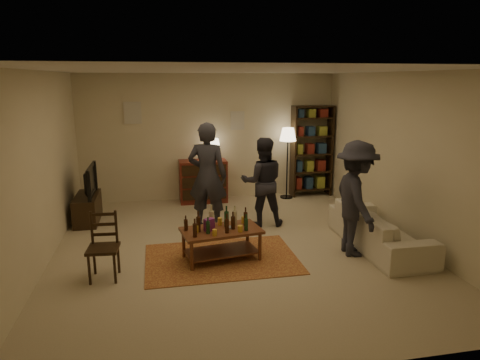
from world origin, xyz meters
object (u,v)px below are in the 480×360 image
object	(u,v)px
coffee_table	(221,233)
bookshelf	(311,150)
dining_chair	(104,243)
person_right	(262,182)
floor_lamp	(288,139)
dresser	(203,180)
sofa	(379,229)
person_by_sofa	(356,199)
tv_stand	(87,202)
person_left	(207,176)

from	to	relation	value
coffee_table	bookshelf	bearing A→B (deg)	51.09
dining_chair	person_right	bearing A→B (deg)	36.72
bookshelf	floor_lamp	distance (m)	0.67
dresser	sofa	xyz separation A→B (m)	(2.39, -3.11, -0.17)
person_right	bookshelf	bearing A→B (deg)	-124.78
dining_chair	floor_lamp	bearing A→B (deg)	46.86
dining_chair	bookshelf	world-z (taller)	bookshelf
floor_lamp	person_by_sofa	xyz separation A→B (m)	(0.05, -3.20, -0.45)
dining_chair	floor_lamp	distance (m)	4.90
dining_chair	bookshelf	size ratio (longest dim) A/B	0.45
dresser	bookshelf	world-z (taller)	bookshelf
coffee_table	person_by_sofa	bearing A→B (deg)	-5.19
dining_chair	tv_stand	size ratio (longest dim) A/B	0.86
person_left	dining_chair	bearing A→B (deg)	66.31
person_left	person_right	world-z (taller)	person_left
coffee_table	floor_lamp	world-z (taller)	floor_lamp
person_by_sofa	person_left	bearing A→B (deg)	57.09
tv_stand	person_right	bearing A→B (deg)	-14.11
person_by_sofa	coffee_table	bearing A→B (deg)	90.32
person_left	person_by_sofa	distance (m)	2.56
person_left	floor_lamp	bearing A→B (deg)	-120.68
floor_lamp	sofa	size ratio (longest dim) A/B	0.75
sofa	person_by_sofa	size ratio (longest dim) A/B	1.21
dresser	floor_lamp	bearing A→B (deg)	-1.97
dresser	person_right	world-z (taller)	person_right
bookshelf	person_by_sofa	xyz separation A→B (m)	(-0.55, -3.33, -0.17)
dining_chair	tv_stand	distance (m)	2.49
dining_chair	person_left	size ratio (longest dim) A/B	0.48
tv_stand	floor_lamp	xyz separation A→B (m)	(4.09, 0.85, 0.93)
dining_chair	person_right	world-z (taller)	person_right
tv_stand	bookshelf	xyz separation A→B (m)	(4.69, 0.98, 0.65)
dresser	person_by_sofa	bearing A→B (deg)	-59.87
person_right	person_by_sofa	xyz separation A→B (m)	(1.03, -1.56, 0.07)
person_right	coffee_table	bearing A→B (deg)	61.90
tv_stand	sofa	size ratio (longest dim) A/B	0.51
tv_stand	floor_lamp	bearing A→B (deg)	11.73
person_by_sofa	dresser	bearing A→B (deg)	35.63
person_right	floor_lamp	bearing A→B (deg)	-113.87
dining_chair	person_by_sofa	distance (m)	3.62
dining_chair	bookshelf	bearing A→B (deg)	43.54
person_left	tv_stand	bearing A→B (deg)	0.35
bookshelf	person_right	distance (m)	2.37
dining_chair	bookshelf	xyz separation A→B (m)	(4.14, 3.41, 0.56)
floor_lamp	person_by_sofa	world-z (taller)	person_by_sofa
coffee_table	dresser	size ratio (longest dim) A/B	0.89
coffee_table	person_by_sofa	world-z (taller)	person_by_sofa
tv_stand	person_right	size ratio (longest dim) A/B	0.66
coffee_table	bookshelf	world-z (taller)	bookshelf
dresser	sofa	size ratio (longest dim) A/B	0.65
bookshelf	sofa	distance (m)	3.26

